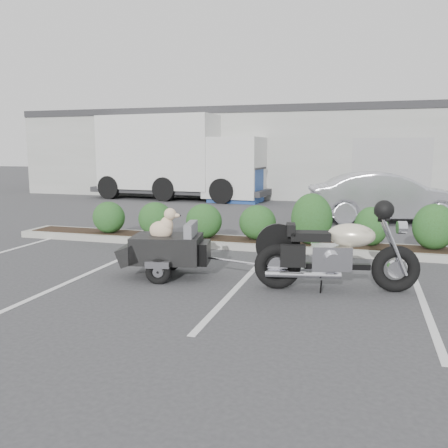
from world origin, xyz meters
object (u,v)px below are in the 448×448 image
(motorcycle, at_px, (336,254))
(dumpster, at_px, (236,184))
(sedan, at_px, (387,197))
(delivery_truck, at_px, (181,159))
(pet_trailer, at_px, (166,248))

(motorcycle, xyz_separation_m, dumpster, (-4.74, 11.66, 0.16))
(dumpster, bearing_deg, sedan, -32.12)
(motorcycle, relative_size, dumpster, 1.09)
(sedan, bearing_deg, dumpster, 40.76)
(motorcycle, relative_size, delivery_truck, 0.31)
(motorcycle, distance_m, delivery_truck, 14.42)
(dumpster, distance_m, delivery_truck, 2.94)
(delivery_truck, bearing_deg, motorcycle, -55.09)
(sedan, relative_size, delivery_truck, 0.56)
(sedan, xyz_separation_m, dumpster, (-5.74, 4.10, -0.01))
(pet_trailer, relative_size, delivery_truck, 0.25)
(dumpster, xyz_separation_m, delivery_truck, (-2.68, 0.66, 1.00))
(motorcycle, height_order, sedan, sedan)
(motorcycle, distance_m, sedan, 7.62)
(pet_trailer, distance_m, delivery_truck, 13.20)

